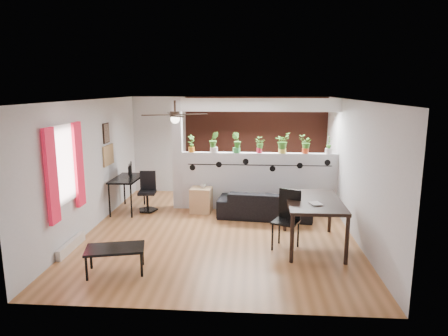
% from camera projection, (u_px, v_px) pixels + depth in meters
% --- Properties ---
extents(room_shell, '(6.30, 7.10, 2.90)m').
position_uv_depth(room_shell, '(220.00, 167.00, 7.82)').
color(room_shell, brown).
rests_on(room_shell, ground).
extents(partition_wall, '(3.60, 0.18, 1.35)m').
position_uv_depth(partition_wall, '(259.00, 181.00, 9.36)').
color(partition_wall, '#BCBCC1').
rests_on(partition_wall, ground).
extents(ceiling_header, '(3.60, 0.18, 0.30)m').
position_uv_depth(ceiling_header, '(260.00, 105.00, 9.01)').
color(ceiling_header, white).
rests_on(ceiling_header, room_shell).
extents(pier_column, '(0.22, 0.20, 2.60)m').
position_uv_depth(pier_column, '(178.00, 154.00, 9.37)').
color(pier_column, '#BCBCC1').
rests_on(pier_column, ground).
extents(brick_panel, '(3.90, 0.05, 2.60)m').
position_uv_depth(brick_panel, '(258.00, 146.00, 10.67)').
color(brick_panel, '#9E432E').
rests_on(brick_panel, ground).
extents(vine_decal, '(3.31, 0.01, 0.30)m').
position_uv_depth(vine_decal, '(259.00, 165.00, 9.18)').
color(vine_decal, black).
rests_on(vine_decal, partition_wall).
extents(window_assembly, '(0.09, 1.30, 1.55)m').
position_uv_depth(window_assembly, '(64.00, 167.00, 6.79)').
color(window_assembly, white).
rests_on(window_assembly, room_shell).
extents(baseboard_heater, '(0.08, 1.00, 0.18)m').
position_uv_depth(baseboard_heater, '(71.00, 245.00, 7.06)').
color(baseboard_heater, silver).
rests_on(baseboard_heater, ground).
extents(corkboard, '(0.03, 0.60, 0.45)m').
position_uv_depth(corkboard, '(108.00, 155.00, 8.92)').
color(corkboard, '#A57D4F').
rests_on(corkboard, room_shell).
extents(framed_art, '(0.03, 0.34, 0.44)m').
position_uv_depth(framed_art, '(106.00, 133.00, 8.77)').
color(framed_art, '#8C7259').
rests_on(framed_art, room_shell).
extents(ceiling_fan, '(1.19, 1.19, 0.43)m').
position_uv_depth(ceiling_fan, '(175.00, 116.00, 7.39)').
color(ceiling_fan, black).
rests_on(ceiling_fan, room_shell).
extents(potted_plant_0, '(0.26, 0.24, 0.41)m').
position_uv_depth(potted_plant_0, '(191.00, 143.00, 9.29)').
color(potted_plant_0, orange).
rests_on(potted_plant_0, partition_wall).
extents(potted_plant_1, '(0.29, 0.24, 0.49)m').
position_uv_depth(potted_plant_1, '(214.00, 141.00, 9.25)').
color(potted_plant_1, silver).
rests_on(potted_plant_1, partition_wall).
extents(potted_plant_2, '(0.29, 0.26, 0.47)m').
position_uv_depth(potted_plant_2, '(237.00, 142.00, 9.21)').
color(potted_plant_2, '#328B43').
rests_on(potted_plant_2, partition_wall).
extents(potted_plant_3, '(0.23, 0.21, 0.37)m').
position_uv_depth(potted_plant_3, '(259.00, 144.00, 9.19)').
color(potted_plant_3, '#B81D31').
rests_on(potted_plant_3, partition_wall).
extents(potted_plant_4, '(0.31, 0.32, 0.48)m').
position_uv_depth(potted_plant_4, '(282.00, 142.00, 9.14)').
color(potted_plant_4, '#D4C24A').
rests_on(potted_plant_4, partition_wall).
extents(potted_plant_5, '(0.26, 0.23, 0.42)m').
position_uv_depth(potted_plant_5, '(306.00, 144.00, 9.11)').
color(potted_plant_5, red).
rests_on(potted_plant_5, partition_wall).
extents(potted_plant_6, '(0.23, 0.26, 0.45)m').
position_uv_depth(potted_plant_6, '(329.00, 143.00, 9.07)').
color(potted_plant_6, silver).
rests_on(potted_plant_6, partition_wall).
extents(sofa, '(2.03, 0.96, 0.57)m').
position_uv_depth(sofa, '(265.00, 205.00, 8.84)').
color(sofa, black).
rests_on(sofa, ground).
extents(cube_shelf, '(0.50, 0.45, 0.58)m').
position_uv_depth(cube_shelf, '(201.00, 200.00, 9.19)').
color(cube_shelf, tan).
rests_on(cube_shelf, ground).
extents(cup, '(0.14, 0.14, 0.09)m').
position_uv_depth(cup, '(203.00, 186.00, 9.12)').
color(cup, gray).
rests_on(cup, cube_shelf).
extents(computer_desk, '(0.59, 1.10, 0.79)m').
position_uv_depth(computer_desk, '(127.00, 181.00, 9.23)').
color(computer_desk, black).
rests_on(computer_desk, ground).
extents(monitor, '(0.30, 0.13, 0.17)m').
position_uv_depth(monitor, '(129.00, 173.00, 9.34)').
color(monitor, black).
rests_on(monitor, computer_desk).
extents(office_chair, '(0.47, 0.47, 0.91)m').
position_uv_depth(office_chair, '(148.00, 194.00, 9.27)').
color(office_chair, black).
rests_on(office_chair, ground).
extents(dining_table, '(0.97, 1.59, 0.86)m').
position_uv_depth(dining_table, '(314.00, 205.00, 7.13)').
color(dining_table, black).
rests_on(dining_table, ground).
extents(book, '(0.24, 0.28, 0.02)m').
position_uv_depth(book, '(311.00, 204.00, 6.82)').
color(book, gray).
rests_on(book, dining_table).
extents(folding_chair, '(0.56, 0.56, 1.05)m').
position_uv_depth(folding_chair, '(288.00, 214.00, 7.11)').
color(folding_chair, black).
rests_on(folding_chair, ground).
extents(coffee_table, '(0.97, 0.68, 0.41)m').
position_uv_depth(coffee_table, '(115.00, 250.00, 6.15)').
color(coffee_table, black).
rests_on(coffee_table, ground).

